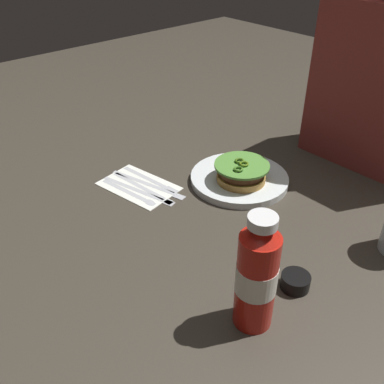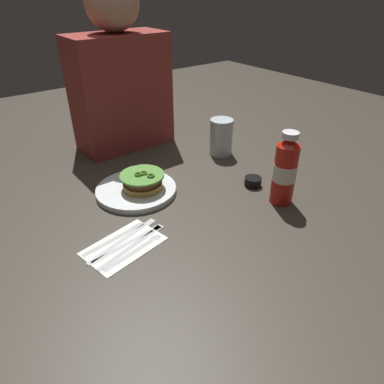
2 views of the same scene
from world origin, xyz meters
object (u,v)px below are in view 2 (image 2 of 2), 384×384
at_px(burger_sandwich, 142,181).
at_px(fork_utensil, 121,235).
at_px(butter_knife, 132,240).
at_px(spoon_utensil, 142,245).
at_px(napkin, 124,246).
at_px(steak_knife, 136,242).
at_px(dinner_plate, 136,190).
at_px(ketchup_bottle, 285,171).
at_px(table_knife, 127,236).
at_px(condiment_cup, 253,182).
at_px(water_glass, 221,137).
at_px(diner_person, 120,77).

distance_m(burger_sandwich, fork_utensil, 0.22).
bearing_deg(butter_knife, spoon_utensil, -76.05).
xyz_separation_m(burger_sandwich, fork_utensil, (-0.16, -0.15, -0.04)).
xyz_separation_m(napkin, steak_knife, (0.03, -0.01, 0.00)).
relative_size(burger_sandwich, napkin, 0.71).
distance_m(napkin, steak_knife, 0.03).
xyz_separation_m(dinner_plate, ketchup_bottle, (0.31, -0.30, 0.09)).
relative_size(dinner_plate, table_knife, 1.11).
xyz_separation_m(steak_knife, table_knife, (-0.01, 0.04, -0.00)).
distance_m(ketchup_bottle, condiment_cup, 0.14).
bearing_deg(table_knife, butter_knife, -83.56).
xyz_separation_m(table_knife, fork_utensil, (-0.01, 0.01, 0.00)).
distance_m(steak_knife, butter_knife, 0.01).
height_order(napkin, spoon_utensil, spoon_utensil).
relative_size(ketchup_bottle, napkin, 1.15).
xyz_separation_m(dinner_plate, spoon_utensil, (-0.12, -0.23, -0.00)).
height_order(table_knife, fork_utensil, same).
relative_size(ketchup_bottle, steak_knife, 1.03).
relative_size(dinner_plate, napkin, 1.29).
distance_m(spoon_utensil, butter_knife, 0.04).
relative_size(steak_knife, table_knife, 0.96).
height_order(burger_sandwich, ketchup_bottle, ketchup_bottle).
bearing_deg(fork_utensil, burger_sandwich, 43.63).
xyz_separation_m(ketchup_bottle, steak_knife, (-0.44, 0.09, -0.10)).
height_order(ketchup_bottle, steak_knife, ketchup_bottle).
height_order(ketchup_bottle, water_glass, ketchup_bottle).
bearing_deg(steak_knife, table_knife, 99.25).
bearing_deg(napkin, table_knife, 47.13).
relative_size(burger_sandwich, fork_utensil, 0.72).
bearing_deg(diner_person, condiment_cup, -73.67).
bearing_deg(steak_knife, fork_utensil, 109.10).
relative_size(water_glass, spoon_utensil, 0.75).
xyz_separation_m(dinner_plate, steak_knife, (-0.12, -0.21, -0.00)).
relative_size(napkin, table_knife, 0.86).
distance_m(condiment_cup, table_knife, 0.44).
bearing_deg(water_glass, fork_utensil, -158.02).
distance_m(burger_sandwich, ketchup_bottle, 0.42).
bearing_deg(diner_person, fork_utensil, -120.13).
height_order(dinner_plate, condiment_cup, condiment_cup).
bearing_deg(dinner_plate, ketchup_bottle, -44.11).
bearing_deg(fork_utensil, steak_knife, -70.90).
relative_size(condiment_cup, diner_person, 0.09).
bearing_deg(ketchup_bottle, table_knife, 163.93).
bearing_deg(butter_knife, fork_utensil, 111.23).
height_order(condiment_cup, steak_knife, condiment_cup).
xyz_separation_m(burger_sandwich, steak_knife, (-0.14, -0.20, -0.04)).
height_order(napkin, steak_knife, steak_knife).
distance_m(ketchup_bottle, diner_person, 0.69).
bearing_deg(spoon_utensil, dinner_plate, 63.05).
relative_size(butter_knife, table_knife, 0.93).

